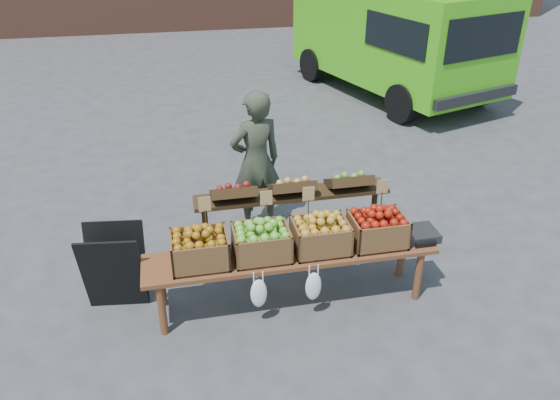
{
  "coord_description": "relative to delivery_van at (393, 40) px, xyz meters",
  "views": [
    {
      "loc": [
        -0.47,
        -3.9,
        3.39
      ],
      "look_at": [
        0.48,
        0.65,
        0.85
      ],
      "focal_mm": 35.0,
      "sensor_mm": 36.0,
      "label": 1
    }
  ],
  "objects": [
    {
      "name": "ground",
      "position": [
        -3.88,
        -6.19,
        -1.04
      ],
      "size": [
        80.0,
        80.0,
        0.0
      ],
      "primitive_type": "plane",
      "color": "#414144"
    },
    {
      "name": "delivery_van",
      "position": [
        0.0,
        0.0,
        0.0
      ],
      "size": [
        3.43,
        5.08,
        2.09
      ],
      "primitive_type": null,
      "rotation": [
        0.0,
        0.0,
        0.3
      ],
      "color": "#42B714",
      "rests_on": "ground"
    },
    {
      "name": "vendor",
      "position": [
        -3.48,
        -4.59,
        -0.21
      ],
      "size": [
        0.68,
        0.53,
        1.66
      ],
      "primitive_type": "imported",
      "rotation": [
        0.0,
        0.0,
        3.38
      ],
      "color": "#333A2A",
      "rests_on": "ground"
    },
    {
      "name": "chalkboard_sign",
      "position": [
        -5.01,
        -5.74,
        -0.63
      ],
      "size": [
        0.58,
        0.37,
        0.83
      ],
      "primitive_type": null,
      "rotation": [
        0.0,
        0.0,
        -0.13
      ],
      "color": "black",
      "rests_on": "ground"
    },
    {
      "name": "back_table",
      "position": [
        -3.23,
        -5.32,
        -0.52
      ],
      "size": [
        2.1,
        0.44,
        1.04
      ],
      "primitive_type": null,
      "color": "#302110",
      "rests_on": "ground"
    },
    {
      "name": "display_bench",
      "position": [
        -3.4,
        -6.04,
        -0.76
      ],
      "size": [
        2.7,
        0.56,
        0.57
      ],
      "primitive_type": null,
      "color": "brown",
      "rests_on": "ground"
    },
    {
      "name": "crate_golden_apples",
      "position": [
        -4.23,
        -6.04,
        -0.33
      ],
      "size": [
        0.5,
        0.4,
        0.28
      ],
      "primitive_type": null,
      "color": "#A76B19",
      "rests_on": "display_bench"
    },
    {
      "name": "crate_russet_pears",
      "position": [
        -3.68,
        -6.04,
        -0.33
      ],
      "size": [
        0.5,
        0.4,
        0.28
      ],
      "primitive_type": null,
      "color": "#348A18",
      "rests_on": "display_bench"
    },
    {
      "name": "crate_red_apples",
      "position": [
        -3.13,
        -6.04,
        -0.33
      ],
      "size": [
        0.5,
        0.4,
        0.28
      ],
      "primitive_type": null,
      "color": "#A5951E",
      "rests_on": "display_bench"
    },
    {
      "name": "crate_green_apples",
      "position": [
        -2.58,
        -6.04,
        -0.33
      ],
      "size": [
        0.5,
        0.4,
        0.28
      ],
      "primitive_type": null,
      "color": "maroon",
      "rests_on": "display_bench"
    },
    {
      "name": "weighing_scale",
      "position": [
        -2.15,
        -6.04,
        -0.43
      ],
      "size": [
        0.34,
        0.3,
        0.08
      ],
      "primitive_type": "cube",
      "color": "black",
      "rests_on": "display_bench"
    }
  ]
}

